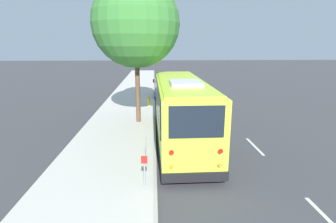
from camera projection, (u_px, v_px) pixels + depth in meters
The scene contains 13 objects.
ground_plane at pixel (186, 135), 15.40m from camera, with size 160.00×160.00×0.00m, color #3D3D3F.
sidewalk_slab at pixel (115, 135), 15.17m from camera, with size 80.00×4.44×0.15m, color beige.
curb_strip at pixel (155, 135), 15.29m from camera, with size 80.00×0.14×0.15m, color #AAA69D.
shuttle_bus at pixel (181, 107), 14.08m from camera, with size 10.14×2.82×3.55m.
parked_sedan_gray at pixel (164, 91), 27.03m from camera, with size 4.69×2.06×1.32m.
parked_sedan_white at pixel (162, 82), 33.27m from camera, with size 4.64×1.71×1.29m.
street_tree at pixel (136, 17), 16.21m from camera, with size 5.47×5.47×9.87m.
sign_post_near at pixel (145, 173), 9.15m from camera, with size 0.06×0.22×1.30m.
sign_post_far at pixel (146, 151), 11.06m from camera, with size 0.06×0.06×1.28m.
fire_hydrant at pixel (149, 101), 22.15m from camera, with size 0.22×0.22×0.81m.
lane_stripe_behind at pixel (329, 220), 7.93m from camera, with size 2.40×0.14×0.01m, color silver.
lane_stripe_mid at pixel (255, 146), 13.74m from camera, with size 2.40×0.14×0.01m, color silver.
lane_stripe_ahead at pixel (225, 116), 19.55m from camera, with size 2.40×0.14×0.01m, color silver.
Camera 1 is at (-14.51, 1.84, 5.14)m, focal length 28.00 mm.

